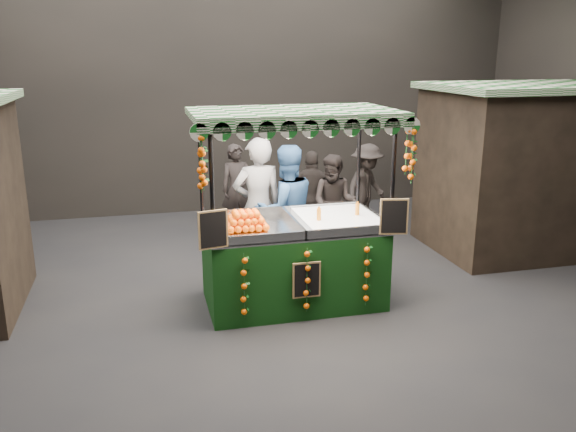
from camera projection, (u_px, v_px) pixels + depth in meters
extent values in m
plane|color=black|center=(274.00, 312.00, 7.22)|extent=(12.00, 12.00, 0.00)
cube|color=black|center=(215.00, 82.00, 11.22)|extent=(12.00, 0.10, 5.00)
cube|color=black|center=(524.00, 171.00, 9.32)|extent=(2.80, 2.00, 2.50)
cube|color=#125317|center=(533.00, 87.00, 8.97)|extent=(3.00, 2.20, 0.10)
cube|color=black|center=(293.00, 265.00, 7.40)|extent=(2.15, 1.17, 0.98)
cube|color=#B3B6BA|center=(293.00, 227.00, 7.26)|extent=(2.15, 1.17, 0.04)
cylinder|color=black|center=(213.00, 232.00, 6.45)|extent=(0.05, 0.05, 2.34)
cylinder|color=black|center=(391.00, 219.00, 6.94)|extent=(0.05, 0.05, 2.34)
cylinder|color=black|center=(202.00, 207.00, 7.49)|extent=(0.05, 0.05, 2.34)
cylinder|color=black|center=(357.00, 197.00, 7.98)|extent=(0.05, 0.05, 2.34)
cube|color=#125317|center=(293.00, 113.00, 6.89)|extent=(2.39, 1.41, 0.08)
cube|color=silver|center=(338.00, 219.00, 7.38)|extent=(0.96, 1.05, 0.08)
cube|color=black|center=(213.00, 230.00, 6.38)|extent=(0.33, 0.09, 0.43)
cube|color=black|center=(394.00, 217.00, 6.87)|extent=(0.33, 0.09, 0.43)
cube|color=black|center=(307.00, 280.00, 6.80)|extent=(0.33, 0.02, 0.43)
imported|color=gray|center=(258.00, 206.00, 8.29)|extent=(0.73, 0.50, 1.95)
imported|color=#2A5187|center=(286.00, 210.00, 8.28)|extent=(0.99, 0.82, 1.85)
imported|color=#2C2524|center=(237.00, 189.00, 10.21)|extent=(0.60, 0.43, 1.55)
imported|color=#2B2423|center=(334.00, 203.00, 9.29)|extent=(0.94, 0.88, 1.54)
imported|color=#2B2523|center=(312.00, 197.00, 9.73)|extent=(0.97, 0.69, 1.52)
imported|color=#292321|center=(366.00, 188.00, 10.29)|extent=(1.15, 1.03, 1.55)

